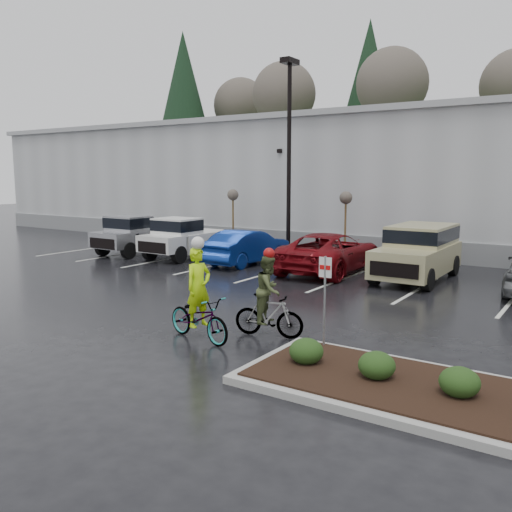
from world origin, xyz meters
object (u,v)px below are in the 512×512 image
Objects in this scene: pickup_silver at (142,234)px; suv_tan at (417,253)px; fire_lane_sign at (325,292)px; car_red at (330,252)px; lamppost at (289,137)px; car_blue at (247,247)px; pickup_white at (190,237)px; cyclist_hivis at (199,309)px; cyclist_olive at (269,304)px; sapling_west at (233,198)px; sapling_mid at (346,201)px.

pickup_silver is 1.02× the size of suv_tan.
car_red is at bearing 115.28° from fire_lane_sign.
car_blue is at bearing -102.75° from lamppost.
fire_lane_sign is at bearing -38.16° from pickup_white.
fire_lane_sign is at bearing -56.54° from lamppost.
car_red is at bearing -175.62° from suv_tan.
cyclist_olive is at bearing -36.32° from cyclist_hivis.
cyclist_olive reaches higher than car_red.
lamppost is 8.57m from suv_tan.
pickup_silver is 2.06× the size of cyclist_hivis.
sapling_west is at bearing 165.96° from lamppost.
cyclist_olive is (3.61, -12.44, -1.91)m from sapling_mid.
car_red is 2.63× the size of cyclist_olive.
car_blue is 11.37m from cyclist_hivis.
car_red is at bearing 1.91° from pickup_silver.
fire_lane_sign is 0.42× the size of pickup_silver.
lamppost reaches higher than sapling_mid.
cyclist_hivis reaches higher than pickup_white.
sapling_west and sapling_mid have the same top height.
cyclist_hivis reaches higher than cyclist_olive.
pickup_white is at bearing 36.11° from cyclist_olive.
car_blue is (-0.59, -2.61, -4.92)m from lamppost.
cyclist_olive reaches higher than suv_tan.
cyclist_olive reaches higher than fire_lane_sign.
cyclist_hivis is at bearing -80.19° from sapling_mid.
pickup_silver is (-9.51, -3.75, -1.75)m from sapling_mid.
pickup_white is 2.35× the size of cyclist_olive.
pickup_silver is at bearing 0.02° from car_red.
pickup_white is 0.89× the size of car_red.
fire_lane_sign reaches higher than pickup_white.
fire_lane_sign is at bearing 113.38° from car_red.
sapling_west is at bearing 163.91° from suv_tan.
sapling_mid is 13.92m from fire_lane_sign.
lamppost is 4.19× the size of fire_lane_sign.
fire_lane_sign is 1.82m from cyclist_olive.
sapling_mid is (2.50, 1.00, -2.96)m from lamppost.
cyclist_hivis is at bearing -68.93° from lamppost.
car_blue is 0.92× the size of suv_tan.
pickup_silver is 1.00× the size of pickup_white.
lamppost is 1.77× the size of pickup_silver.
lamppost is 8.88m from pickup_silver.
cyclist_hivis is (-2.95, -0.79, -0.63)m from fire_lane_sign.
cyclist_olive is (13.12, -8.69, -0.17)m from pickup_silver.
car_red is (10.37, 0.35, -0.17)m from pickup_silver.
suv_tan is (3.51, 0.27, 0.22)m from car_red.
sapling_west is 3.88m from pickup_white.
car_red is (7.44, 0.06, -0.17)m from pickup_white.
lamppost is 2.88× the size of sapling_west.
car_blue is at bearing -46.68° from sapling_west.
pickup_white is 1.02× the size of suv_tan.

